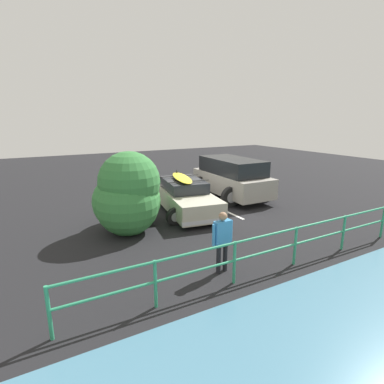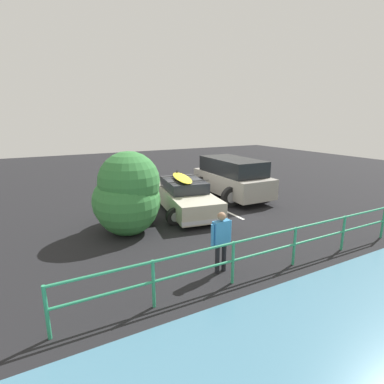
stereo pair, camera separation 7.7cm
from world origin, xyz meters
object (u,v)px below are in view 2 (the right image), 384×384
Objects in this scene: suv_car at (232,177)px; person_bystander at (221,237)px; bush_near_left at (128,197)px; sedan_car at (185,196)px.

person_bystander is at bearing 52.29° from suv_car.
suv_car reaches higher than person_bystander.
person_bystander is at bearing 106.53° from bush_near_left.
sedan_car is 2.87m from bush_near_left.
sedan_car is 5.12m from person_bystander.
suv_car is 5.93m from bush_near_left.
person_bystander is (1.49, 4.89, 0.31)m from sedan_car.
person_bystander is (4.46, 5.77, -0.04)m from suv_car.
sedan_car is 1.67× the size of bush_near_left.
suv_car is at bearing -161.45° from bush_near_left.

